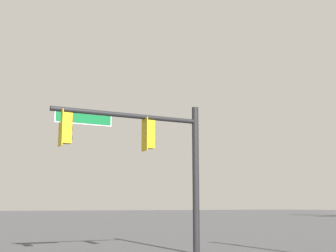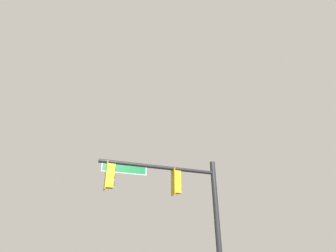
# 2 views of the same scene
# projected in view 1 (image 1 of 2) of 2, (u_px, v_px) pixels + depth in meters

# --- Properties ---
(signal_pole_near) EXTENTS (6.06, 0.69, 5.85)m
(signal_pole_near) POSITION_uv_depth(u_px,v_px,m) (150.00, 149.00, 18.02)
(signal_pole_near) COLOR black
(signal_pole_near) RESTS_ON ground_plane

